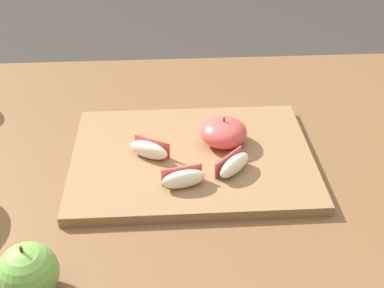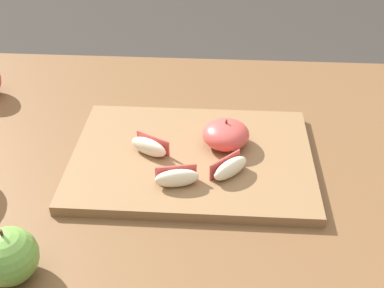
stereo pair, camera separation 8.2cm
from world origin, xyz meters
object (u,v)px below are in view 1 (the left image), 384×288
at_px(apple_wedge_back, 184,179).
at_px(apple_wedge_front, 234,165).
at_px(cutting_board, 192,158).
at_px(whole_apple_granny_green, 28,273).
at_px(apple_wedge_near_knife, 149,150).
at_px(apple_half_skin_up, 224,132).

bearing_deg(apple_wedge_back, apple_wedge_front, 19.97).
bearing_deg(cutting_board, whole_apple_granny_green, -129.80).
height_order(apple_wedge_back, apple_wedge_near_knife, same).
bearing_deg(apple_half_skin_up, whole_apple_granny_green, -133.33).
height_order(apple_wedge_back, apple_wedge_front, same).
distance_m(cutting_board, apple_wedge_back, 0.09).
distance_m(cutting_board, apple_half_skin_up, 0.07).
relative_size(apple_wedge_near_knife, whole_apple_granny_green, 0.84).
distance_m(cutting_board, whole_apple_granny_green, 0.34).
bearing_deg(whole_apple_granny_green, apple_wedge_front, 36.27).
bearing_deg(apple_wedge_front, whole_apple_granny_green, -143.73).
xyz_separation_m(apple_half_skin_up, apple_wedge_front, (0.01, -0.08, -0.01)).
xyz_separation_m(cutting_board, apple_wedge_back, (-0.02, -0.08, 0.02)).
bearing_deg(apple_wedge_front, apple_half_skin_up, 95.03).
bearing_deg(apple_wedge_back, apple_wedge_near_knife, 124.23).
height_order(cutting_board, apple_wedge_near_knife, apple_wedge_near_knife).
bearing_deg(whole_apple_granny_green, cutting_board, 50.20).
xyz_separation_m(cutting_board, apple_wedge_near_knife, (-0.07, -0.01, 0.02)).
bearing_deg(apple_wedge_near_knife, whole_apple_granny_green, -119.59).
height_order(apple_half_skin_up, apple_wedge_near_knife, apple_half_skin_up).
xyz_separation_m(apple_wedge_near_knife, apple_wedge_front, (0.13, -0.05, 0.00)).
relative_size(apple_half_skin_up, whole_apple_granny_green, 0.96).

